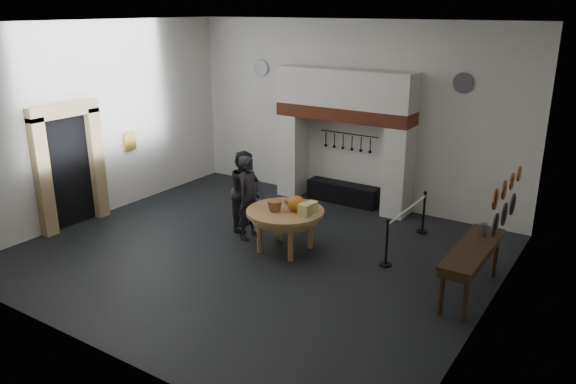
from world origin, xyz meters
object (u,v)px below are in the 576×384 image
Objects in this scene: visitor_far at (245,190)px; iron_range at (343,193)px; side_table at (473,248)px; barrier_post_far at (424,213)px; visitor_near at (249,198)px; work_table at (285,212)px; barrier_post_near at (387,244)px.

iron_range is at bearing -44.71° from visitor_far.
barrier_post_far is at bearing 126.50° from side_table.
visitor_near reaches higher than barrier_post_far.
side_table is (3.71, 0.19, 0.03)m from work_table.
barrier_post_far is (3.43, 1.94, -0.44)m from visitor_far.
visitor_near is (-1.01, 0.13, 0.07)m from work_table.
side_table is (4.71, 0.07, -0.04)m from visitor_near.
visitor_far is 3.97m from barrier_post_far.
visitor_near is 1.02× the size of visitor_far.
barrier_post_near is 1.00× the size of barrier_post_far.
side_table is at bearing 2.98° from work_table.
visitor_near is 0.83× the size of side_table.
visitor_near reaches higher than iron_range.
work_table is 1.75× the size of barrier_post_near.
work_table is 3.21m from barrier_post_far.
side_table reaches higher than work_table.
work_table is 1.50m from visitor_far.
iron_range is 5.17m from side_table.
barrier_post_near reaches higher than iron_range.
visitor_near is (-0.61, -3.15, 0.66)m from iron_range.
visitor_far reaches higher than iron_range.
visitor_near is 2.03× the size of barrier_post_near.
side_table and barrier_post_near have the same top height.
work_table is at bearing -177.02° from side_table.
visitor_far is 5.12m from side_table.
barrier_post_near is at bearing -82.24° from visitor_near.
barrier_post_near is 2.00m from barrier_post_far.
visitor_near is at bearing -142.41° from barrier_post_far.
iron_range is at bearing -9.54° from visitor_near.
work_table reaches higher than iron_range.
side_table and barrier_post_far have the same top height.
barrier_post_far is at bearing 90.00° from barrier_post_near.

